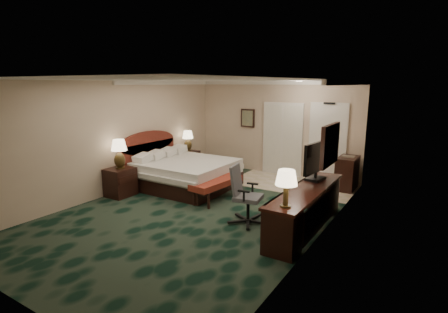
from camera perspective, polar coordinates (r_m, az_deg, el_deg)
The scene contains 24 objects.
floor at distance 7.47m, azimuth -3.83°, elevation -8.81°, with size 5.00×7.50×0.00m, color black.
ceiling at distance 7.00m, azimuth -4.14°, elevation 12.37°, with size 5.00×7.50×0.00m, color white.
wall_back at distance 10.34m, azimuth 8.38°, elevation 4.60°, with size 5.00×0.00×2.70m, color tan.
wall_front at distance 4.72m, azimuth -31.97°, elevation -5.78°, with size 5.00×0.00×2.70m, color tan.
wall_left at distance 8.80m, azimuth -17.27°, elevation 2.93°, with size 0.00×7.50×2.70m, color tan.
wall_right at distance 6.02m, azimuth 15.67°, elevation -0.92°, with size 0.00×7.50×2.70m, color tan.
crown_molding at distance 7.00m, azimuth -4.13°, elevation 11.96°, with size 5.00×7.50×0.10m, color silver, non-canonical shape.
tile_patch at distance 9.51m, azimuth 11.02°, elevation -4.42°, with size 3.20×1.70×0.01m, color beige.
headboard at distance 9.54m, azimuth -12.26°, elevation -0.11°, with size 0.12×2.00×1.40m, color #4A150B, non-canonical shape.
entry_door at distance 9.84m, azimuth 16.53°, elevation 2.10°, with size 1.02×0.06×2.18m, color silver.
closet_doors at distance 10.25m, azimuth 9.51°, elevation 2.81°, with size 1.20×0.06×2.10m, color beige.
wall_art at distance 10.67m, azimuth 3.88°, elevation 6.27°, with size 0.45×0.06×0.55m, color #54645B.
wall_mirror at distance 6.56m, azimuth 16.94°, elevation 1.82°, with size 0.05×0.95×0.75m, color white.
bed at distance 9.04m, azimuth -6.06°, elevation -2.86°, with size 2.20×2.04×0.70m, color silver.
nightstand_near at distance 8.68m, azimuth -16.57°, elevation -4.02°, with size 0.54×0.61×0.67m, color black.
nightstand_far at distance 10.52m, azimuth -5.93°, elevation -0.88°, with size 0.52×0.60×0.65m, color black.
lamp_near at distance 8.53m, azimuth -16.71°, elevation 0.39°, with size 0.36×0.36×0.69m, color black, non-canonical shape.
lamp_far at distance 10.44m, azimuth -5.92°, elevation 2.55°, with size 0.32×0.32×0.61m, color black, non-canonical shape.
bed_bench at distance 8.07m, azimuth -1.23°, elevation -5.43°, with size 0.48×1.40×0.47m, color maroon.
desk at distance 6.59m, azimuth 13.19°, elevation -8.39°, with size 0.58×2.70×0.78m, color black.
tv at distance 7.00m, azimuth 14.84°, elevation -0.75°, with size 0.08×0.97×0.75m, color black.
desk_lamp at distance 5.40m, azimuth 10.10°, elevation -5.13°, with size 0.34×0.34×0.59m, color black, non-canonical shape.
desk_chair at distance 6.67m, azimuth 3.98°, elevation -6.30°, with size 0.65×0.61×1.12m, color #4B4B4D, non-canonical shape.
minibar at distance 9.32m, azimuth 19.44°, elevation -2.60°, with size 0.44×0.79×0.84m, color black.
Camera 1 is at (4.13, -5.65, 2.64)m, focal length 28.00 mm.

